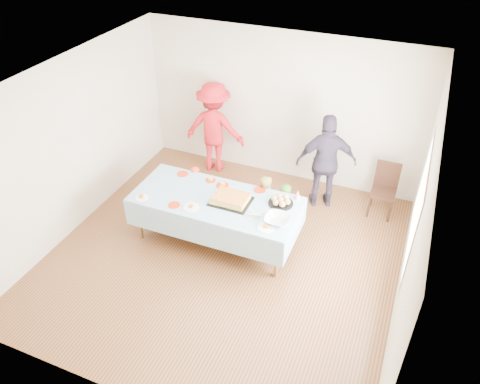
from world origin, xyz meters
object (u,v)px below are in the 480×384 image
object	(u,v)px
party_table	(216,202)
dining_chair	(385,186)
adult_left	(214,128)
birthday_cake	(231,199)

from	to	relation	value
party_table	dining_chair	xyz separation A→B (m)	(2.26, 1.72, -0.22)
party_table	adult_left	size ratio (longest dim) A/B	1.45
party_table	adult_left	distance (m)	2.11
party_table	adult_left	bearing A→B (deg)	115.46
birthday_cake	adult_left	size ratio (longest dim) A/B	0.34
dining_chair	adult_left	xyz separation A→B (m)	(-3.17, 0.18, 0.36)
party_table	birthday_cake	xyz separation A→B (m)	(0.24, 0.02, 0.10)
birthday_cake	dining_chair	xyz separation A→B (m)	(2.02, 1.70, -0.32)
adult_left	birthday_cake	bearing A→B (deg)	115.45
birthday_cake	adult_left	bearing A→B (deg)	121.31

